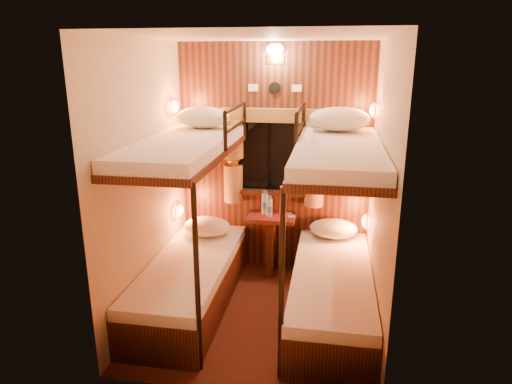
% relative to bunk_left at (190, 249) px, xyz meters
% --- Properties ---
extents(floor, '(2.10, 2.10, 0.00)m').
position_rel_bunk_left_xyz_m(floor, '(0.65, -0.07, -0.56)').
color(floor, '#3E1D10').
rests_on(floor, ground).
extents(ceiling, '(2.10, 2.10, 0.00)m').
position_rel_bunk_left_xyz_m(ceiling, '(0.65, -0.07, 1.84)').
color(ceiling, silver).
rests_on(ceiling, wall_back).
extents(wall_back, '(2.40, 0.00, 2.40)m').
position_rel_bunk_left_xyz_m(wall_back, '(0.65, 0.98, 0.64)').
color(wall_back, '#C6B293').
rests_on(wall_back, floor).
extents(wall_front, '(2.40, 0.00, 2.40)m').
position_rel_bunk_left_xyz_m(wall_front, '(0.65, -1.12, 0.64)').
color(wall_front, '#C6B293').
rests_on(wall_front, floor).
extents(wall_left, '(0.00, 2.40, 2.40)m').
position_rel_bunk_left_xyz_m(wall_left, '(-0.35, -0.07, 0.64)').
color(wall_left, '#C6B293').
rests_on(wall_left, floor).
extents(wall_right, '(0.00, 2.40, 2.40)m').
position_rel_bunk_left_xyz_m(wall_right, '(1.65, -0.07, 0.64)').
color(wall_right, '#C6B293').
rests_on(wall_right, floor).
extents(back_panel, '(2.00, 0.03, 2.40)m').
position_rel_bunk_left_xyz_m(back_panel, '(0.65, 0.97, 0.64)').
color(back_panel, black).
rests_on(back_panel, floor).
extents(bunk_left, '(0.72, 1.90, 1.82)m').
position_rel_bunk_left_xyz_m(bunk_left, '(0.00, 0.00, 0.00)').
color(bunk_left, black).
rests_on(bunk_left, floor).
extents(bunk_right, '(0.72, 1.90, 1.82)m').
position_rel_bunk_left_xyz_m(bunk_right, '(1.30, 0.00, 0.00)').
color(bunk_right, black).
rests_on(bunk_right, floor).
extents(window, '(1.00, 0.12, 0.79)m').
position_rel_bunk_left_xyz_m(window, '(0.65, 0.94, 0.62)').
color(window, black).
rests_on(window, back_panel).
extents(curtains, '(1.10, 0.22, 1.00)m').
position_rel_bunk_left_xyz_m(curtains, '(0.65, 0.90, 0.71)').
color(curtains, olive).
rests_on(curtains, back_panel).
extents(back_fixtures, '(0.54, 0.09, 0.48)m').
position_rel_bunk_left_xyz_m(back_fixtures, '(0.65, 0.93, 1.69)').
color(back_fixtures, black).
rests_on(back_fixtures, back_panel).
extents(reading_lamps, '(2.00, 0.20, 1.25)m').
position_rel_bunk_left_xyz_m(reading_lamps, '(0.65, 0.63, 0.68)').
color(reading_lamps, orange).
rests_on(reading_lamps, wall_left).
extents(table, '(0.50, 0.34, 0.66)m').
position_rel_bunk_left_xyz_m(table, '(0.65, 0.78, -0.14)').
color(table, '#5E2015').
rests_on(table, floor).
extents(bottle_left, '(0.07, 0.07, 0.26)m').
position_rel_bunk_left_xyz_m(bottle_left, '(0.57, 0.82, 0.20)').
color(bottle_left, '#99BFE5').
rests_on(bottle_left, table).
extents(bottle_right, '(0.06, 0.06, 0.22)m').
position_rel_bunk_left_xyz_m(bottle_right, '(0.63, 0.75, 0.19)').
color(bottle_right, '#99BFE5').
rests_on(bottle_right, table).
extents(sachet_a, '(0.09, 0.07, 0.01)m').
position_rel_bunk_left_xyz_m(sachet_a, '(0.86, 0.79, 0.09)').
color(sachet_a, silver).
rests_on(sachet_a, table).
extents(sachet_b, '(0.07, 0.05, 0.00)m').
position_rel_bunk_left_xyz_m(sachet_b, '(0.82, 0.88, 0.09)').
color(sachet_b, silver).
rests_on(sachet_b, table).
extents(pillow_lower_left, '(0.49, 0.35, 0.19)m').
position_rel_bunk_left_xyz_m(pillow_lower_left, '(-0.00, 0.61, -0.01)').
color(pillow_lower_left, silver).
rests_on(pillow_lower_left, bunk_left).
extents(pillow_lower_right, '(0.49, 0.35, 0.19)m').
position_rel_bunk_left_xyz_m(pillow_lower_right, '(1.30, 0.77, -0.01)').
color(pillow_lower_right, silver).
rests_on(pillow_lower_right, bunk_right).
extents(pillow_upper_left, '(0.52, 0.37, 0.20)m').
position_rel_bunk_left_xyz_m(pillow_upper_left, '(-0.00, 0.60, 1.13)').
color(pillow_upper_left, silver).
rests_on(pillow_upper_left, bunk_left).
extents(pillow_upper_right, '(0.56, 0.40, 0.22)m').
position_rel_bunk_left_xyz_m(pillow_upper_right, '(1.30, 0.60, 1.14)').
color(pillow_upper_right, silver).
rests_on(pillow_upper_right, bunk_right).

